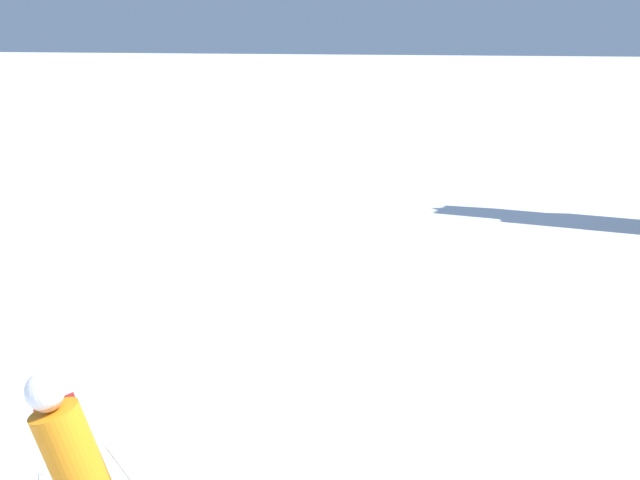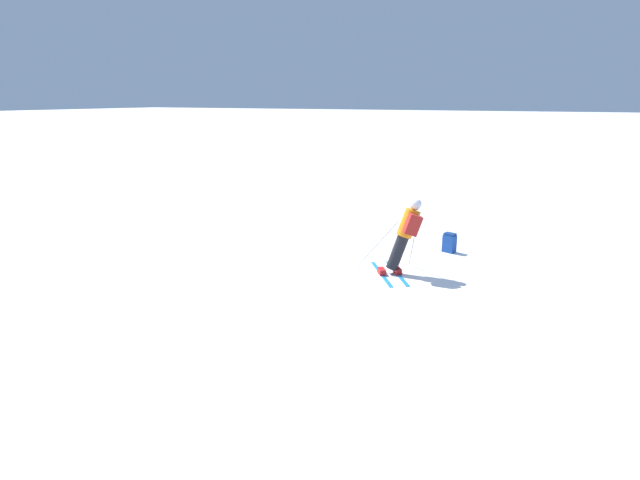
{
  "view_description": "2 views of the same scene",
  "coord_description": "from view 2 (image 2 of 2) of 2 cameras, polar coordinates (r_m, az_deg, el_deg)",
  "views": [
    {
      "loc": [
        2.17,
        -5.88,
        3.81
      ],
      "look_at": [
        -1.18,
        4.96,
        1.56
      ],
      "focal_mm": 60.0,
      "sensor_mm": 36.0,
      "label": 1
    },
    {
      "loc": [
        -4.16,
        10.17,
        3.81
      ],
      "look_at": [
        0.31,
        1.01,
        0.89
      ],
      "focal_mm": 28.0,
      "sensor_mm": 36.0,
      "label": 2
    }
  ],
  "objects": [
    {
      "name": "ground_plane",
      "position": [
        11.62,
        3.59,
        -3.2
      ],
      "size": [
        300.0,
        300.0,
        0.0
      ],
      "primitive_type": "plane",
      "color": "white"
    },
    {
      "name": "skier",
      "position": [
        11.11,
        9.73,
        0.83
      ],
      "size": [
        1.53,
        1.64,
        1.75
      ],
      "rotation": [
        0.0,
        0.0,
        0.59
      ],
      "color": "#1E7AC6",
      "rests_on": "ground"
    },
    {
      "name": "spare_backpack",
      "position": [
        13.14,
        14.58,
        -0.31
      ],
      "size": [
        0.35,
        0.3,
        0.5
      ],
      "rotation": [
        0.0,
        0.0,
        5.97
      ],
      "color": "#194293",
      "rests_on": "ground"
    }
  ]
}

